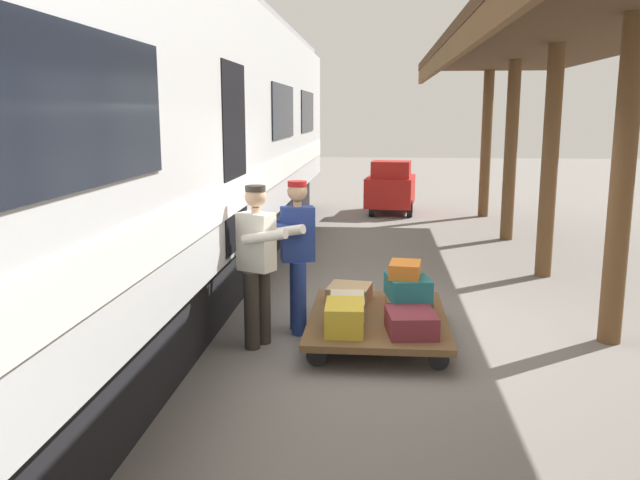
# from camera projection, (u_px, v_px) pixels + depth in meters

# --- Properties ---
(ground_plane) EXTENTS (60.00, 60.00, 0.00)m
(ground_plane) POSITION_uv_depth(u_px,v_px,m) (417.00, 336.00, 7.33)
(ground_plane) COLOR slate
(platform_canopy) EXTENTS (3.20, 18.56, 3.56)m
(platform_canopy) POSITION_uv_depth(u_px,v_px,m) (629.00, 27.00, 6.54)
(platform_canopy) COLOR brown
(platform_canopy) RESTS_ON ground_plane
(train_car) EXTENTS (3.02, 20.88, 4.00)m
(train_car) POSITION_uv_depth(u_px,v_px,m) (100.00, 147.00, 7.24)
(train_car) COLOR silver
(train_car) RESTS_ON ground_plane
(luggage_cart) EXTENTS (1.47, 2.04, 0.27)m
(luggage_cart) POSITION_uv_depth(u_px,v_px,m) (378.00, 319.00, 7.18)
(luggage_cart) COLOR brown
(luggage_cart) RESTS_ON ground_plane
(suitcase_cream_canvas) EXTENTS (0.40, 0.62, 0.20)m
(suitcase_cream_canvas) POSITION_uv_depth(u_px,v_px,m) (347.00, 306.00, 7.18)
(suitcase_cream_canvas) COLOR beige
(suitcase_cream_canvas) RESTS_ON luggage_cart
(suitcase_burgundy_valise) EXTENTS (0.53, 0.61, 0.22)m
(suitcase_burgundy_valise) POSITION_uv_depth(u_px,v_px,m) (411.00, 323.00, 6.57)
(suitcase_burgundy_valise) COLOR maroon
(suitcase_burgundy_valise) RESTS_ON luggage_cart
(suitcase_brown_leather) EXTENTS (0.49, 0.47, 0.21)m
(suitcase_brown_leather) POSITION_uv_depth(u_px,v_px,m) (409.00, 307.00, 7.12)
(suitcase_brown_leather) COLOR brown
(suitcase_brown_leather) RESTS_ON luggage_cart
(suitcase_yellow_case) EXTENTS (0.40, 0.57, 0.29)m
(suitcase_yellow_case) POSITION_uv_depth(u_px,v_px,m) (344.00, 317.00, 6.62)
(suitcase_yellow_case) COLOR gold
(suitcase_yellow_case) RESTS_ON luggage_cart
(suitcase_tan_vintage) EXTENTS (0.54, 0.57, 0.18)m
(suitcase_tan_vintage) POSITION_uv_depth(u_px,v_px,m) (349.00, 293.00, 7.73)
(suitcase_tan_vintage) COLOR tan
(suitcase_tan_vintage) RESTS_ON luggage_cart
(suitcase_red_plastic) EXTENTS (0.45, 0.55, 0.23)m
(suitcase_red_plastic) POSITION_uv_depth(u_px,v_px,m) (407.00, 292.00, 7.67)
(suitcase_red_plastic) COLOR #AD231E
(suitcase_red_plastic) RESTS_ON luggage_cart
(suitcase_teal_softside) EXTENTS (0.51, 0.62, 0.23)m
(suitcase_teal_softside) POSITION_uv_depth(u_px,v_px,m) (408.00, 287.00, 7.08)
(suitcase_teal_softside) COLOR #1E666B
(suitcase_teal_softside) RESTS_ON suitcase_brown_leather
(suitcase_orange_carryall) EXTENTS (0.36, 0.45, 0.16)m
(suitcase_orange_carryall) POSITION_uv_depth(u_px,v_px,m) (405.00, 270.00, 7.03)
(suitcase_orange_carryall) COLOR #CC6B23
(suitcase_orange_carryall) RESTS_ON suitcase_teal_softside
(porter_in_overalls) EXTENTS (0.72, 0.54, 1.70)m
(porter_in_overalls) POSITION_uv_depth(u_px,v_px,m) (296.00, 251.00, 7.31)
(porter_in_overalls) COLOR navy
(porter_in_overalls) RESTS_ON ground_plane
(porter_by_door) EXTENTS (0.74, 0.61, 1.70)m
(porter_by_door) POSITION_uv_depth(u_px,v_px,m) (258.00, 261.00, 6.85)
(porter_by_door) COLOR #332D28
(porter_by_door) RESTS_ON ground_plane
(baggage_tug) EXTENTS (1.28, 1.81, 1.30)m
(baggage_tug) POSITION_uv_depth(u_px,v_px,m) (391.00, 188.00, 16.15)
(baggage_tug) COLOR #B21E19
(baggage_tug) RESTS_ON ground_plane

